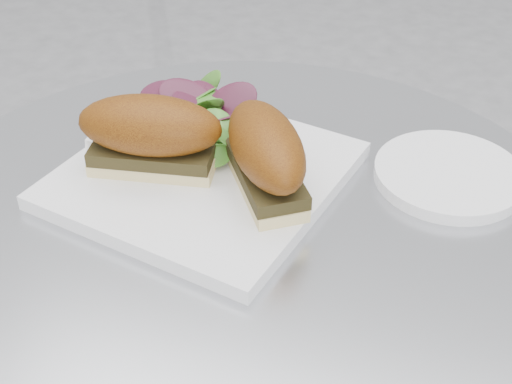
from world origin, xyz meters
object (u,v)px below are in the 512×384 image
saucer (449,175)px  sandwich_left (151,133)px  plate (203,175)px  sandwich_right (266,153)px

saucer → sandwich_left: bearing=-161.2°
saucer → plate: bearing=-161.0°
plate → sandwich_left: size_ratio=1.69×
plate → saucer: size_ratio=1.70×
plate → saucer: plate is taller
plate → sandwich_right: (0.07, -0.01, 0.05)m
plate → sandwich_right: sandwich_right is taller
plate → saucer: (0.24, 0.08, -0.00)m
plate → saucer: bearing=19.0°
sandwich_left → sandwich_right: same height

